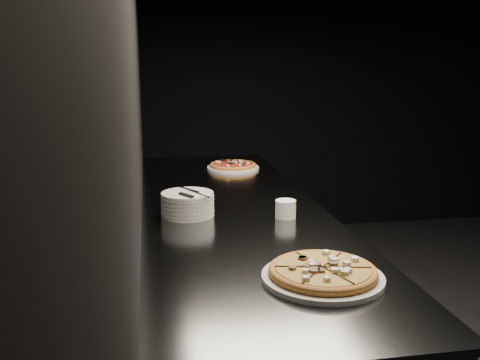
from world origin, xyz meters
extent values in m
cube|color=black|center=(-2.50, 0.00, 1.40)|extent=(0.02, 5.00, 2.80)
cube|color=black|center=(0.00, 2.50, 1.40)|extent=(5.00, 0.02, 2.80)
cube|color=slate|center=(-2.13, 0.00, 0.45)|extent=(0.70, 2.40, 0.90)
cube|color=slate|center=(-2.13, 0.00, 0.91)|extent=(0.74, 2.44, 0.02)
cylinder|color=silver|center=(-2.00, -0.82, 0.93)|extent=(0.34, 0.34, 0.02)
cylinder|color=#C07E39|center=(-2.00, -0.82, 0.94)|extent=(0.35, 0.35, 0.01)
torus|color=#C07E39|center=(-2.00, -0.82, 0.95)|extent=(0.36, 0.36, 0.02)
cylinder|color=gold|center=(-2.00, -0.82, 0.95)|extent=(0.31, 0.31, 0.01)
cylinder|color=silver|center=(-2.00, 0.78, 0.93)|extent=(0.29, 0.29, 0.01)
cylinder|color=#C07E39|center=(-2.00, 0.78, 0.94)|extent=(0.26, 0.26, 0.01)
torus|color=#C07E39|center=(-2.00, 0.78, 0.94)|extent=(0.26, 0.26, 0.02)
cylinder|color=#A02917|center=(-2.00, 0.78, 0.95)|extent=(0.23, 0.23, 0.01)
cylinder|color=silver|center=(-2.32, -0.11, 0.93)|extent=(0.20, 0.20, 0.02)
cylinder|color=silver|center=(-2.32, -0.11, 0.94)|extent=(0.20, 0.20, 0.02)
cylinder|color=silver|center=(-2.32, -0.11, 0.96)|extent=(0.20, 0.20, 0.02)
cylinder|color=silver|center=(-2.32, -0.11, 0.97)|extent=(0.20, 0.20, 0.02)
cylinder|color=silver|center=(-2.32, -0.11, 0.99)|extent=(0.20, 0.20, 0.02)
cylinder|color=silver|center=(-2.32, -0.11, 1.00)|extent=(0.20, 0.20, 0.02)
cube|color=#B3B4BA|center=(-2.31, -0.07, 1.01)|extent=(0.08, 0.12, 0.00)
cube|color=black|center=(-2.33, -0.16, 1.02)|extent=(0.06, 0.08, 0.01)
cube|color=#B3B4BA|center=(-2.29, -0.12, 1.01)|extent=(0.06, 0.20, 0.00)
cylinder|color=white|center=(-1.95, -0.21, 0.95)|extent=(0.08, 0.08, 0.07)
cylinder|color=black|center=(-1.95, -0.21, 0.98)|extent=(0.06, 0.06, 0.01)
camera|label=1|loc=(-2.47, -2.14, 1.51)|focal=40.00mm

